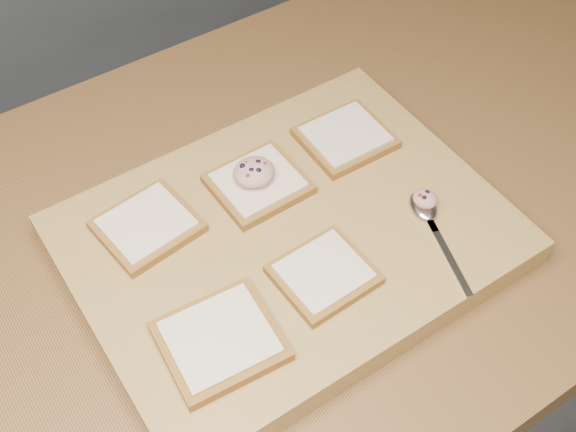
% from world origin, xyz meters
% --- Properties ---
extents(island_counter, '(2.00, 0.80, 0.90)m').
position_xyz_m(island_counter, '(0.00, 0.00, 0.45)').
color(island_counter, slate).
rests_on(island_counter, ground).
extents(cutting_board, '(0.53, 0.40, 0.04)m').
position_xyz_m(cutting_board, '(0.10, -0.06, 0.92)').
color(cutting_board, tan).
rests_on(cutting_board, island_counter).
extents(bread_far_left, '(0.13, 0.12, 0.02)m').
position_xyz_m(bread_far_left, '(-0.04, 0.04, 0.95)').
color(bread_far_left, olive).
rests_on(bread_far_left, cutting_board).
extents(bread_far_center, '(0.12, 0.11, 0.02)m').
position_xyz_m(bread_far_center, '(0.11, 0.02, 0.95)').
color(bread_far_center, olive).
rests_on(bread_far_center, cutting_board).
extents(bread_far_right, '(0.12, 0.11, 0.02)m').
position_xyz_m(bread_far_right, '(0.26, 0.03, 0.95)').
color(bread_far_right, olive).
rests_on(bread_far_right, cutting_board).
extents(bread_near_left, '(0.14, 0.13, 0.02)m').
position_xyz_m(bread_near_left, '(-0.05, -0.15, 0.95)').
color(bread_near_left, olive).
rests_on(bread_near_left, cutting_board).
extents(bread_near_center, '(0.11, 0.10, 0.02)m').
position_xyz_m(bread_near_center, '(0.10, -0.14, 0.95)').
color(bread_near_center, olive).
rests_on(bread_near_center, cutting_board).
extents(tuna_salad_dollop, '(0.05, 0.05, 0.03)m').
position_xyz_m(tuna_salad_dollop, '(0.11, 0.03, 0.97)').
color(tuna_salad_dollop, tan).
rests_on(tuna_salad_dollop, bread_far_center).
extents(spoon, '(0.07, 0.16, 0.01)m').
position_xyz_m(spoon, '(0.26, -0.14, 0.95)').
color(spoon, silver).
rests_on(spoon, cutting_board).
extents(spoon_salad, '(0.03, 0.03, 0.02)m').
position_xyz_m(spoon_salad, '(0.27, -0.13, 0.96)').
color(spoon_salad, tan).
rests_on(spoon_salad, spoon).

